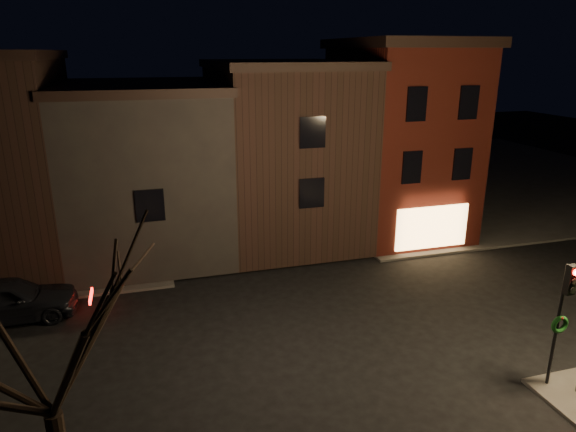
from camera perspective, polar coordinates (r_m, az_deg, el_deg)
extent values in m
plane|color=black|center=(19.93, 3.46, -12.19)|extent=(120.00, 120.00, 0.00)
cube|color=#2D2B28|center=(45.63, 18.98, 4.31)|extent=(30.00, 30.00, 0.12)
cube|color=#49140D|center=(29.65, 12.21, 8.03)|extent=(6.00, 8.00, 10.00)
cube|color=black|center=(29.25, 12.91, 18.21)|extent=(6.50, 8.50, 0.50)
cube|color=#EBB569|center=(27.14, 15.69, -1.21)|extent=(4.00, 0.12, 2.20)
cube|color=black|center=(28.24, -0.64, 6.92)|extent=(7.00, 10.00, 9.00)
cube|color=black|center=(27.74, -0.68, 16.50)|extent=(7.30, 10.30, 0.40)
cube|color=black|center=(27.34, -15.49, 4.84)|extent=(7.50, 10.00, 8.00)
cube|color=black|center=(26.76, -16.24, 13.63)|extent=(7.80, 10.30, 0.40)
cylinder|color=black|center=(17.65, 27.71, -10.77)|extent=(0.10, 0.10, 4.00)
cube|color=black|center=(16.88, 28.90, -6.21)|extent=(0.28, 0.22, 0.90)
cylinder|color=#FF0C07|center=(16.71, 29.33, -5.48)|extent=(0.18, 0.06, 0.18)
cylinder|color=black|center=(16.81, 29.18, -6.36)|extent=(0.18, 0.06, 0.18)
cylinder|color=black|center=(16.91, 29.04, -7.23)|extent=(0.18, 0.06, 0.18)
torus|color=#0C380F|center=(17.55, 27.96, -10.60)|extent=(0.58, 0.14, 0.58)
sphere|color=#990C0C|center=(17.44, 28.11, -9.99)|extent=(0.12, 0.12, 0.12)
imported|color=black|center=(22.69, -28.77, -8.17)|extent=(5.09, 2.13, 1.72)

